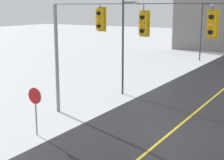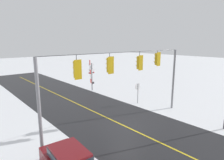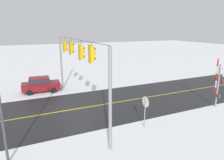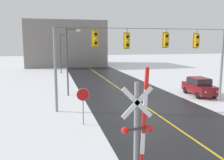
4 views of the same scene
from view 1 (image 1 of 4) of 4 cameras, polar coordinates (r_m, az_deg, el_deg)
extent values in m
plane|color=white|center=(17.13, 9.60, -8.79)|extent=(160.00, 160.00, 0.00)
cube|color=black|center=(22.56, 15.27, -3.91)|extent=(9.00, 80.00, 0.01)
cube|color=gold|center=(22.56, 15.27, -3.89)|extent=(0.14, 72.00, 0.01)
cylinder|color=gray|center=(19.87, -9.18, 3.39)|extent=(0.20, 0.20, 6.20)
cylinder|color=#38383D|center=(16.02, 10.39, 12.42)|extent=(14.00, 0.04, 0.04)
cylinder|color=#38383D|center=(17.86, -2.00, 12.18)|extent=(0.04, 0.04, 0.23)
cube|color=#C6990F|center=(17.87, -1.99, 10.07)|extent=(0.34, 0.28, 1.08)
cube|color=#C6990F|center=(18.01, -1.70, 10.09)|extent=(0.52, 0.03, 1.26)
sphere|color=black|center=(17.74, -2.26, 11.09)|extent=(0.24, 0.24, 0.24)
cube|color=#C6990F|center=(17.68, -2.39, 11.36)|extent=(0.26, 0.16, 0.03)
sphere|color=#F99E0F|center=(17.75, -2.25, 10.06)|extent=(0.24, 0.24, 0.24)
cube|color=#C6990F|center=(17.68, -2.38, 10.32)|extent=(0.26, 0.16, 0.03)
sphere|color=black|center=(17.76, -2.25, 9.02)|extent=(0.24, 0.24, 0.24)
cube|color=#C6990F|center=(17.70, -2.37, 9.28)|extent=(0.26, 0.16, 0.03)
cylinder|color=#38383D|center=(16.64, 5.30, 11.86)|extent=(0.04, 0.04, 0.40)
cube|color=#C6990F|center=(16.66, 5.25, 9.32)|extent=(0.34, 0.28, 1.08)
cube|color=#C6990F|center=(16.80, 5.49, 9.34)|extent=(0.52, 0.03, 1.26)
sphere|color=black|center=(16.51, 5.04, 10.41)|extent=(0.24, 0.24, 0.24)
cube|color=#C6990F|center=(16.45, 4.94, 10.70)|extent=(0.26, 0.16, 0.03)
sphere|color=#F99E0F|center=(16.52, 5.02, 9.30)|extent=(0.24, 0.24, 0.24)
cube|color=#C6990F|center=(16.46, 4.92, 9.59)|extent=(0.26, 0.16, 0.03)
sphere|color=black|center=(16.54, 5.00, 8.20)|extent=(0.24, 0.24, 0.24)
cube|color=#C6990F|center=(16.47, 4.90, 8.48)|extent=(0.26, 0.16, 0.03)
cylinder|color=#38383D|center=(15.49, 16.44, 11.53)|extent=(0.04, 0.04, 0.33)
cube|color=#C6990F|center=(15.51, 16.28, 8.93)|extent=(0.34, 0.28, 1.08)
cube|color=#C6990F|center=(15.66, 16.43, 8.95)|extent=(0.52, 0.03, 1.26)
sphere|color=black|center=(15.35, 16.20, 10.10)|extent=(0.24, 0.24, 0.24)
cube|color=#C6990F|center=(15.28, 16.15, 10.41)|extent=(0.26, 0.16, 0.03)
sphere|color=#F99E0F|center=(15.36, 16.13, 8.91)|extent=(0.24, 0.24, 0.24)
cube|color=#C6990F|center=(15.29, 16.08, 9.22)|extent=(0.26, 0.16, 0.03)
sphere|color=black|center=(15.38, 16.06, 7.72)|extent=(0.24, 0.24, 0.24)
cube|color=#C6990F|center=(15.31, 16.01, 8.02)|extent=(0.26, 0.16, 0.03)
cylinder|color=gray|center=(16.77, -12.55, -5.22)|extent=(0.07, 0.07, 2.30)
cylinder|color=#B71414|center=(16.52, -12.77, -2.60)|extent=(0.76, 0.03, 0.76)
cylinder|color=white|center=(16.54, -12.72, -2.58)|extent=(0.80, 0.01, 0.80)
cylinder|color=#38383D|center=(23.73, 1.81, 5.30)|extent=(0.14, 0.14, 6.50)
cylinder|color=#38383D|center=(23.30, 3.07, 12.80)|extent=(1.10, 0.09, 0.09)
ellipsoid|color=beige|center=(23.04, 4.31, 12.55)|extent=(0.44, 0.28, 0.22)
cylinder|color=#38383D|center=(40.37, 14.60, 7.72)|extent=(0.14, 0.14, 6.50)
cylinder|color=#38383D|center=(40.12, 15.61, 12.08)|extent=(1.10, 0.09, 0.09)
ellipsoid|color=beige|center=(39.97, 16.38, 11.90)|extent=(0.44, 0.28, 0.22)
camera|label=2|loc=(25.99, 42.93, 11.07)|focal=30.61mm
camera|label=3|loc=(29.88, -18.80, 13.50)|focal=32.61mm
camera|label=4|loc=(13.46, -73.54, -0.46)|focal=39.75mm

